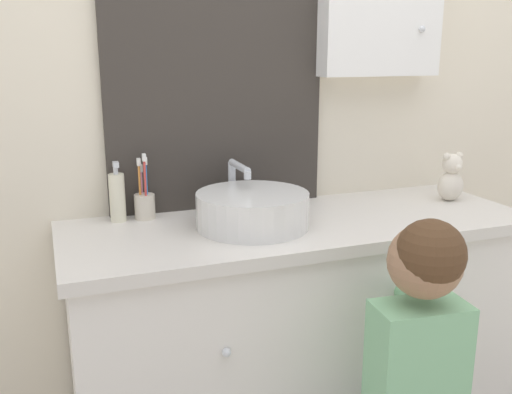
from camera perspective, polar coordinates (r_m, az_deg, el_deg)
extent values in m
cube|color=beige|center=(1.91, 1.10, 10.70)|extent=(3.20, 0.06, 2.50)
cube|color=#332D28|center=(1.81, -3.95, 11.85)|extent=(0.70, 0.02, 1.14)
cube|color=#B2C1CC|center=(1.80, -3.90, 11.84)|extent=(0.64, 0.01, 1.08)
sphere|color=silver|center=(2.03, 16.29, 15.84)|extent=(0.02, 0.02, 0.02)
cube|color=silver|center=(1.90, 4.27, -15.68)|extent=(1.37, 0.47, 0.84)
cube|color=beige|center=(1.72, 4.54, -2.92)|extent=(1.41, 0.51, 0.03)
sphere|color=silver|center=(1.50, -2.97, -15.27)|extent=(0.02, 0.02, 0.02)
sphere|color=silver|center=(1.77, 17.40, -11.04)|extent=(0.02, 0.02, 0.02)
cylinder|color=silver|center=(1.64, -0.35, -1.31)|extent=(0.32, 0.32, 0.10)
cylinder|color=silver|center=(1.62, -0.36, 0.30)|extent=(0.27, 0.27, 0.01)
cylinder|color=silver|center=(1.80, -2.41, 1.05)|extent=(0.02, 0.02, 0.16)
cylinder|color=silver|center=(1.72, -1.68, 3.08)|extent=(0.02, 0.15, 0.02)
cylinder|color=silver|center=(1.65, -0.85, 2.21)|extent=(0.02, 0.02, 0.02)
sphere|color=white|center=(1.84, 0.24, 0.14)|extent=(0.06, 0.06, 0.06)
cylinder|color=beige|center=(1.76, -11.07, -0.94)|extent=(0.06, 0.06, 0.07)
cylinder|color=#3884DB|center=(1.74, -10.90, 1.05)|extent=(0.01, 0.01, 0.18)
cube|color=white|center=(1.73, -11.02, 3.57)|extent=(0.01, 0.02, 0.02)
cylinder|color=pink|center=(1.76, -11.37, 0.75)|extent=(0.01, 0.01, 0.15)
cube|color=white|center=(1.75, -11.47, 2.84)|extent=(0.01, 0.02, 0.02)
cylinder|color=orange|center=(1.74, -11.53, 0.98)|extent=(0.01, 0.01, 0.17)
cube|color=white|center=(1.73, -11.66, 3.45)|extent=(0.01, 0.02, 0.02)
cylinder|color=#D6423D|center=(1.73, -11.00, 1.15)|extent=(0.01, 0.01, 0.19)
cube|color=white|center=(1.71, -11.14, 3.90)|extent=(0.01, 0.02, 0.02)
cylinder|color=beige|center=(1.74, -13.70, -0.08)|extent=(0.05, 0.05, 0.14)
cylinder|color=silver|center=(1.72, -13.86, 2.60)|extent=(0.01, 0.01, 0.02)
cube|color=silver|center=(1.71, -13.86, 3.17)|extent=(0.02, 0.03, 0.02)
cube|color=#7FBC89|center=(1.52, 15.69, -17.23)|extent=(0.24, 0.15, 0.41)
sphere|color=#997051|center=(1.39, 16.56, -6.18)|extent=(0.18, 0.18, 0.18)
sphere|color=#4C331E|center=(1.37, 17.04, -5.47)|extent=(0.16, 0.16, 0.16)
cylinder|color=#7FBC89|center=(1.66, 14.68, -9.29)|extent=(0.08, 0.31, 0.05)
cylinder|color=#3884DB|center=(1.77, 12.38, -6.27)|extent=(0.01, 0.05, 0.12)
ellipsoid|color=beige|center=(2.04, 18.86, 1.04)|extent=(0.09, 0.07, 0.10)
sphere|color=beige|center=(2.02, 19.04, 3.16)|extent=(0.07, 0.07, 0.07)
sphere|color=beige|center=(2.00, 18.53, 3.84)|extent=(0.03, 0.03, 0.03)
sphere|color=beige|center=(2.04, 19.66, 3.91)|extent=(0.03, 0.03, 0.03)
sphere|color=silver|center=(2.00, 19.55, 2.86)|extent=(0.02, 0.02, 0.02)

